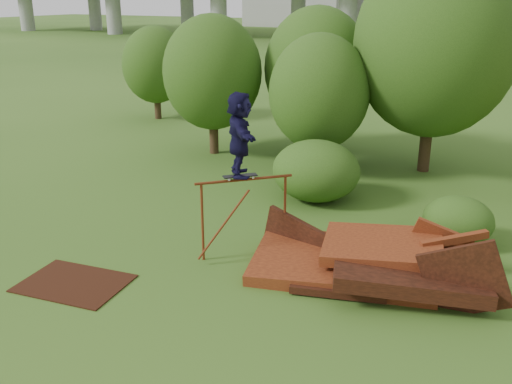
% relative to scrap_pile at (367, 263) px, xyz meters
% --- Properties ---
extents(ground, '(240.00, 240.00, 0.00)m').
position_rel_scrap_pile_xyz_m(ground, '(-1.86, -2.12, -0.34)').
color(ground, '#2D5116').
rests_on(ground, ground).
extents(scrap_pile, '(5.81, 3.33, 1.91)m').
position_rel_scrap_pile_xyz_m(scrap_pile, '(0.00, 0.00, 0.00)').
color(scrap_pile, '#4B1A0D').
rests_on(scrap_pile, ground).
extents(grind_rail, '(1.70, 1.63, 1.90)m').
position_rel_scrap_pile_xyz_m(grind_rail, '(-2.93, -0.17, 0.98)').
color(grind_rail, maroon).
rests_on(grind_rail, ground).
extents(skateboard, '(0.71, 0.69, 0.08)m').
position_rel_scrap_pile_xyz_m(skateboard, '(-3.00, -0.23, 1.63)').
color(skateboard, black).
rests_on(skateboard, grind_rail).
extents(skater, '(1.43, 1.78, 1.90)m').
position_rel_scrap_pile_xyz_m(skater, '(-3.00, -0.23, 2.59)').
color(skater, black).
rests_on(skater, skateboard).
extents(flat_plate, '(2.38, 1.82, 0.03)m').
position_rel_scrap_pile_xyz_m(flat_plate, '(-5.50, -3.12, -0.33)').
color(flat_plate, black).
rests_on(flat_plate, ground).
extents(tree_0, '(3.69, 3.69, 5.21)m').
position_rel_scrap_pile_xyz_m(tree_0, '(-8.27, 7.31, 2.74)').
color(tree_0, black).
rests_on(tree_0, ground).
extents(tree_1, '(3.94, 3.94, 5.49)m').
position_rel_scrap_pile_xyz_m(tree_1, '(-4.91, 9.31, 2.87)').
color(tree_1, black).
rests_on(tree_1, ground).
extents(tree_2, '(3.34, 3.34, 4.71)m').
position_rel_scrap_pile_xyz_m(tree_2, '(-3.78, 6.67, 2.44)').
color(tree_2, black).
rests_on(tree_2, ground).
extents(tree_3, '(5.32, 5.32, 7.38)m').
position_rel_scrap_pile_xyz_m(tree_3, '(-0.55, 8.62, 3.97)').
color(tree_3, black).
rests_on(tree_3, ground).
extents(tree_6, '(3.18, 3.18, 4.45)m').
position_rel_scrap_pile_xyz_m(tree_6, '(-14.04, 11.55, 2.27)').
color(tree_6, black).
rests_on(tree_6, ground).
extents(shrub_left, '(2.63, 2.43, 1.82)m').
position_rel_scrap_pile_xyz_m(shrub_left, '(-2.83, 4.15, 0.57)').
color(shrub_left, '#224312').
rests_on(shrub_left, ground).
extents(shrub_right, '(1.71, 1.57, 1.21)m').
position_rel_scrap_pile_xyz_m(shrub_right, '(1.44, 2.76, 0.26)').
color(shrub_right, '#224312').
rests_on(shrub_right, ground).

